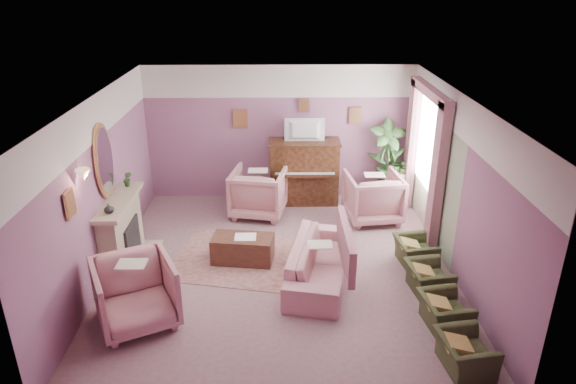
{
  "coord_description": "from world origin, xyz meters",
  "views": [
    {
      "loc": [
        0.01,
        -7.26,
        4.45
      ],
      "look_at": [
        0.13,
        0.4,
        1.18
      ],
      "focal_mm": 32.0,
      "sensor_mm": 36.0,
      "label": 1
    }
  ],
  "objects_px": {
    "sofa": "(320,255)",
    "olive_chair_c": "(429,275)",
    "olive_chair_b": "(445,307)",
    "side_table": "(395,187)",
    "olive_chair_d": "(415,248)",
    "television": "(305,129)",
    "floral_armchair_right": "(373,195)",
    "coffee_table": "(243,249)",
    "floral_armchair_left": "(258,190)",
    "olive_chair_a": "(465,348)",
    "piano": "(304,172)",
    "floral_armchair_front": "(135,290)"
  },
  "relations": [
    {
      "from": "coffee_table",
      "to": "olive_chair_d",
      "type": "xyz_separation_m",
      "value": [
        2.85,
        -0.13,
        0.07
      ]
    },
    {
      "from": "floral_armchair_front",
      "to": "olive_chair_b",
      "type": "xyz_separation_m",
      "value": [
        4.18,
        -0.14,
        -0.23
      ]
    },
    {
      "from": "coffee_table",
      "to": "sofa",
      "type": "bearing_deg",
      "value": -24.05
    },
    {
      "from": "television",
      "to": "sofa",
      "type": "relative_size",
      "value": 0.38
    },
    {
      "from": "olive_chair_a",
      "to": "olive_chair_b",
      "type": "xyz_separation_m",
      "value": [
        0.0,
        0.82,
        0.0
      ]
    },
    {
      "from": "sofa",
      "to": "television",
      "type": "bearing_deg",
      "value": 92.13
    },
    {
      "from": "floral_armchair_front",
      "to": "olive_chair_d",
      "type": "distance_m",
      "value": 4.45
    },
    {
      "from": "floral_armchair_front",
      "to": "olive_chair_d",
      "type": "xyz_separation_m",
      "value": [
        4.18,
        1.5,
        -0.23
      ]
    },
    {
      "from": "olive_chair_d",
      "to": "side_table",
      "type": "height_order",
      "value": "side_table"
    },
    {
      "from": "olive_chair_a",
      "to": "olive_chair_d",
      "type": "bearing_deg",
      "value": 90.0
    },
    {
      "from": "olive_chair_a",
      "to": "olive_chair_d",
      "type": "height_order",
      "value": "same"
    },
    {
      "from": "floral_armchair_front",
      "to": "olive_chair_d",
      "type": "height_order",
      "value": "floral_armchair_front"
    },
    {
      "from": "piano",
      "to": "olive_chair_c",
      "type": "relative_size",
      "value": 2.04
    },
    {
      "from": "floral_armchair_front",
      "to": "side_table",
      "type": "bearing_deg",
      "value": 42.33
    },
    {
      "from": "olive_chair_a",
      "to": "olive_chair_c",
      "type": "relative_size",
      "value": 1.0
    },
    {
      "from": "floral_armchair_left",
      "to": "floral_armchair_right",
      "type": "xyz_separation_m",
      "value": [
        2.22,
        -0.27,
        0.0
      ]
    },
    {
      "from": "side_table",
      "to": "television",
      "type": "bearing_deg",
      "value": 178.02
    },
    {
      "from": "piano",
      "to": "olive_chair_b",
      "type": "height_order",
      "value": "piano"
    },
    {
      "from": "olive_chair_c",
      "to": "olive_chair_a",
      "type": "bearing_deg",
      "value": -90.0
    },
    {
      "from": "olive_chair_b",
      "to": "side_table",
      "type": "xyz_separation_m",
      "value": [
        0.17,
        4.1,
        0.05
      ]
    },
    {
      "from": "sofa",
      "to": "olive_chair_a",
      "type": "distance_m",
      "value": 2.6
    },
    {
      "from": "floral_armchair_left",
      "to": "olive_chair_c",
      "type": "relative_size",
      "value": 1.53
    },
    {
      "from": "sofa",
      "to": "floral_armchair_left",
      "type": "height_order",
      "value": "floral_armchair_left"
    },
    {
      "from": "olive_chair_d",
      "to": "piano",
      "type": "bearing_deg",
      "value": 123.74
    },
    {
      "from": "olive_chair_a",
      "to": "sofa",
      "type": "bearing_deg",
      "value": 128.35
    },
    {
      "from": "olive_chair_b",
      "to": "side_table",
      "type": "height_order",
      "value": "side_table"
    },
    {
      "from": "sofa",
      "to": "olive_chair_c",
      "type": "xyz_separation_m",
      "value": [
        1.61,
        -0.4,
        -0.13
      ]
    },
    {
      "from": "olive_chair_b",
      "to": "sofa",
      "type": "bearing_deg",
      "value": 142.95
    },
    {
      "from": "sofa",
      "to": "olive_chair_a",
      "type": "bearing_deg",
      "value": -51.65
    },
    {
      "from": "piano",
      "to": "floral_armchair_right",
      "type": "height_order",
      "value": "piano"
    },
    {
      "from": "coffee_table",
      "to": "olive_chair_c",
      "type": "relative_size",
      "value": 1.46
    },
    {
      "from": "olive_chair_c",
      "to": "coffee_table",
      "type": "bearing_deg",
      "value": 161.58
    },
    {
      "from": "olive_chair_a",
      "to": "side_table",
      "type": "height_order",
      "value": "side_table"
    },
    {
      "from": "olive_chair_c",
      "to": "floral_armchair_front",
      "type": "bearing_deg",
      "value": -170.76
    },
    {
      "from": "sofa",
      "to": "side_table",
      "type": "distance_m",
      "value": 3.39
    },
    {
      "from": "coffee_table",
      "to": "floral_armchair_right",
      "type": "height_order",
      "value": "floral_armchair_right"
    },
    {
      "from": "floral_armchair_front",
      "to": "olive_chair_c",
      "type": "xyz_separation_m",
      "value": [
        4.18,
        0.68,
        -0.23
      ]
    },
    {
      "from": "floral_armchair_right",
      "to": "olive_chair_d",
      "type": "distance_m",
      "value": 1.76
    },
    {
      "from": "sofa",
      "to": "piano",
      "type": "bearing_deg",
      "value": 92.09
    },
    {
      "from": "floral_armchair_right",
      "to": "side_table",
      "type": "height_order",
      "value": "floral_armchair_right"
    },
    {
      "from": "olive_chair_d",
      "to": "olive_chair_b",
      "type": "bearing_deg",
      "value": -90.0
    },
    {
      "from": "piano",
      "to": "olive_chair_a",
      "type": "bearing_deg",
      "value": -71.14
    },
    {
      "from": "television",
      "to": "floral_armchair_right",
      "type": "xyz_separation_m",
      "value": [
        1.3,
        -0.84,
        -1.08
      ]
    },
    {
      "from": "floral_armchair_right",
      "to": "side_table",
      "type": "relative_size",
      "value": 1.5
    },
    {
      "from": "television",
      "to": "sofa",
      "type": "bearing_deg",
      "value": -87.87
    },
    {
      "from": "floral_armchair_right",
      "to": "olive_chair_d",
      "type": "height_order",
      "value": "floral_armchair_right"
    },
    {
      "from": "sofa",
      "to": "floral_armchair_front",
      "type": "bearing_deg",
      "value": -157.26
    },
    {
      "from": "olive_chair_a",
      "to": "olive_chair_c",
      "type": "distance_m",
      "value": 1.64
    },
    {
      "from": "television",
      "to": "coffee_table",
      "type": "xyz_separation_m",
      "value": [
        -1.13,
        -2.4,
        -1.38
      ]
    },
    {
      "from": "olive_chair_a",
      "to": "olive_chair_c",
      "type": "xyz_separation_m",
      "value": [
        0.0,
        1.64,
        0.0
      ]
    }
  ]
}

